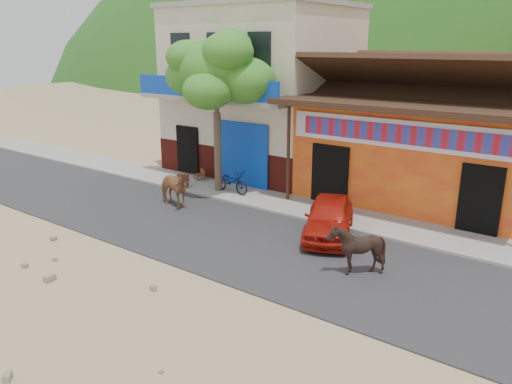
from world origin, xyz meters
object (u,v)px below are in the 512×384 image
scooter (231,181)px  cafe_chair_right (183,176)px  cow_tan (171,188)px  red_car (329,217)px  cow_dark (356,249)px  tree (217,113)px  cafe_chair_left (199,170)px

scooter → cafe_chair_right: bearing=109.0°
cow_tan → red_car: bearing=-73.7°
cow_dark → red_car: bearing=-136.9°
red_car → scooter: red_car is taller
tree → cow_tan: bearing=-94.6°
tree → cafe_chair_left: tree is taller
red_car → cafe_chair_right: size_ratio=3.86×
cow_tan → cow_dark: 7.68m
cow_tan → cafe_chair_left: size_ratio=1.96×
scooter → cafe_chair_left: bearing=77.5°
red_car → cafe_chair_right: bearing=148.0°
cow_dark → red_car: 2.59m
cow_tan → cafe_chair_right: cow_tan is taller
tree → cow_tan: (-0.19, -2.31, -2.40)m
cow_tan → cafe_chair_left: (-1.46, 3.01, -0.19)m
red_car → cafe_chair_left: 7.62m
scooter → cafe_chair_left: scooter is taller
cafe_chair_right → cow_dark: bearing=-54.1°
tree → red_car: size_ratio=1.76×
cow_tan → cafe_chair_left: cow_tan is taller
red_car → scooter: size_ratio=2.07×
cow_dark → scooter: bearing=-117.0°
red_car → cafe_chair_left: bearing=139.4°
tree → cafe_chair_right: bearing=-160.3°
tree → cow_dark: size_ratio=4.55×
cafe_chair_right → scooter: bearing=-20.5°
cow_dark → tree: bearing=-114.8°
red_car → tree: bearing=141.2°
cow_tan → red_car: 5.89m
red_car → cow_dark: bearing=-70.5°
tree → cafe_chair_left: (-1.64, 0.70, -2.59)m
cow_dark → cafe_chair_left: 9.95m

